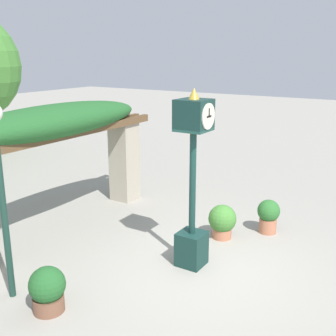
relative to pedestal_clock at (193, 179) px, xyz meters
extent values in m
plane|color=gray|center=(-0.06, -0.22, -1.61)|extent=(60.00, 60.00, 0.00)
cube|color=#14332D|center=(0.00, 0.00, -1.30)|extent=(0.46, 0.46, 0.62)
cylinder|color=#14332D|center=(0.00, 0.00, -0.10)|extent=(0.11, 0.11, 1.80)
cylinder|color=gold|center=(0.00, 0.00, 0.82)|extent=(0.18, 0.18, 0.04)
cube|color=#14332D|center=(0.00, 0.00, 1.10)|extent=(0.52, 0.52, 0.52)
cylinder|color=beige|center=(0.00, -0.27, 1.10)|extent=(0.43, 0.02, 0.43)
cylinder|color=beige|center=(0.00, 0.27, 1.10)|extent=(0.43, 0.02, 0.43)
cube|color=black|center=(0.00, -0.28, 1.10)|extent=(0.15, 0.01, 0.02)
cube|color=black|center=(0.00, -0.28, 1.17)|extent=(0.02, 0.01, 0.14)
cone|color=gold|center=(0.00, 0.00, 1.46)|extent=(0.18, 0.18, 0.19)
cube|color=#A89E89|center=(2.18, 3.20, -0.61)|extent=(0.57, 0.57, 2.01)
cube|color=brown|center=(-0.06, 2.92, 0.48)|extent=(5.66, 0.12, 0.17)
cube|color=brown|center=(-0.06, 3.20, 0.48)|extent=(5.66, 0.12, 0.17)
cube|color=brown|center=(-0.06, 3.49, 0.48)|extent=(5.66, 0.12, 0.17)
ellipsoid|color=#235B28|center=(-0.06, 3.20, 0.74)|extent=(4.98, 1.17, 0.70)
cylinder|color=brown|center=(-2.37, 1.09, -1.50)|extent=(0.46, 0.46, 0.23)
sphere|color=#235B28|center=(-2.37, 1.09, -1.18)|extent=(0.54, 0.54, 0.54)
cylinder|color=#B26B4C|center=(2.09, -0.69, -1.46)|extent=(0.36, 0.36, 0.31)
sphere|color=#2D6B2D|center=(2.09, -0.69, -1.12)|extent=(0.47, 0.47, 0.47)
cylinder|color=#B26B4C|center=(1.33, 0.02, -1.51)|extent=(0.39, 0.39, 0.21)
sphere|color=#427F33|center=(1.33, 0.02, -1.19)|extent=(0.58, 0.58, 0.58)
cylinder|color=#19382D|center=(-2.40, 1.89, -0.23)|extent=(0.10, 0.10, 2.76)
camera|label=1|loc=(-6.06, -3.32, 2.10)|focal=45.00mm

